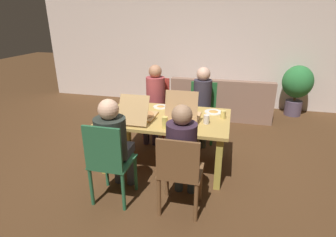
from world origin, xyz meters
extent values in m
plane|color=#51341C|center=(0.00, 0.00, 0.00)|extent=(20.00, 20.00, 0.00)
cube|color=silver|center=(0.00, 2.97, 1.32)|extent=(7.47, 0.12, 2.64)
cube|color=tan|center=(0.00, 0.00, 0.70)|extent=(1.67, 1.02, 0.04)
cube|color=gold|center=(-0.74, -0.42, 0.34)|extent=(0.08, 0.08, 0.68)
cube|color=gold|center=(0.74, -0.42, 0.34)|extent=(0.08, 0.08, 0.68)
cube|color=gold|center=(-0.74, 0.42, 0.34)|extent=(0.08, 0.08, 0.68)
cube|color=gold|center=(0.74, 0.42, 0.34)|extent=(0.08, 0.08, 0.68)
cylinder|color=#29643E|center=(-0.59, -0.68, 0.23)|extent=(0.04, 0.04, 0.46)
cylinder|color=#29643E|center=(-0.21, -0.68, 0.23)|extent=(0.04, 0.04, 0.46)
cylinder|color=#29643E|center=(-0.59, -1.05, 0.23)|extent=(0.04, 0.04, 0.46)
cylinder|color=#29643E|center=(-0.21, -1.05, 0.23)|extent=(0.04, 0.04, 0.46)
cube|color=#29643E|center=(-0.40, -0.86, 0.47)|extent=(0.43, 0.43, 0.02)
cube|color=#29643E|center=(-0.40, -1.06, 0.72)|extent=(0.41, 0.03, 0.49)
cylinder|color=#40424B|center=(-0.48, -0.57, 0.24)|extent=(0.10, 0.10, 0.48)
cylinder|color=#40424B|center=(-0.31, -0.57, 0.24)|extent=(0.10, 0.10, 0.48)
cube|color=#40424B|center=(-0.40, -0.71, 0.53)|extent=(0.31, 0.31, 0.11)
cylinder|color=#2B322B|center=(-0.40, -0.86, 0.76)|extent=(0.34, 0.34, 0.46)
sphere|color=beige|center=(-0.40, -0.86, 1.08)|extent=(0.22, 0.22, 0.22)
cylinder|color=#AC342C|center=(-0.22, 0.69, 0.23)|extent=(0.04, 0.04, 0.46)
cylinder|color=#AC342C|center=(-0.57, 0.69, 0.23)|extent=(0.04, 0.04, 0.46)
cylinder|color=#AC342C|center=(-0.22, 1.03, 0.23)|extent=(0.04, 0.04, 0.46)
cylinder|color=#AC342C|center=(-0.57, 1.03, 0.23)|extent=(0.04, 0.04, 0.46)
cube|color=#AC342C|center=(-0.40, 0.86, 0.47)|extent=(0.40, 0.40, 0.02)
cube|color=#AC342C|center=(-0.40, 1.05, 0.74)|extent=(0.38, 0.03, 0.52)
cylinder|color=#342C45|center=(-0.32, 0.54, 0.24)|extent=(0.10, 0.10, 0.48)
cylinder|color=#342C45|center=(-0.47, 0.54, 0.24)|extent=(0.10, 0.10, 0.48)
cube|color=#342C45|center=(-0.40, 0.69, 0.53)|extent=(0.28, 0.34, 0.11)
cylinder|color=#A64144|center=(-0.40, 0.86, 0.79)|extent=(0.31, 0.31, 0.52)
sphere|color=#AF7858|center=(-0.40, 0.86, 1.14)|extent=(0.21, 0.21, 0.21)
cylinder|color=#256531|center=(0.57, 0.74, 0.23)|extent=(0.04, 0.04, 0.46)
cylinder|color=#256531|center=(0.18, 0.74, 0.23)|extent=(0.04, 0.04, 0.46)
cylinder|color=#256531|center=(0.57, 1.07, 0.23)|extent=(0.04, 0.04, 0.46)
cylinder|color=#256531|center=(0.18, 1.07, 0.23)|extent=(0.04, 0.04, 0.46)
cube|color=#256531|center=(0.37, 0.90, 0.47)|extent=(0.45, 0.39, 0.02)
cube|color=#256531|center=(0.37, 1.08, 0.72)|extent=(0.43, 0.03, 0.48)
cylinder|color=#3D4036|center=(0.45, 0.63, 0.24)|extent=(0.10, 0.10, 0.48)
cylinder|color=#3D4036|center=(0.30, 0.63, 0.24)|extent=(0.10, 0.10, 0.48)
cube|color=#3D4036|center=(0.37, 0.76, 0.53)|extent=(0.26, 0.29, 0.11)
cylinder|color=#322E3A|center=(0.37, 0.90, 0.78)|extent=(0.29, 0.29, 0.50)
sphere|color=#D9A88F|center=(0.37, 0.90, 1.13)|extent=(0.22, 0.22, 0.22)
cylinder|color=brown|center=(0.18, -0.69, 0.23)|extent=(0.04, 0.04, 0.46)
cylinder|color=brown|center=(0.57, -0.69, 0.23)|extent=(0.04, 0.04, 0.46)
cylinder|color=brown|center=(0.18, -1.04, 0.23)|extent=(0.04, 0.04, 0.46)
cylinder|color=brown|center=(0.57, -1.04, 0.23)|extent=(0.04, 0.04, 0.46)
cube|color=brown|center=(0.37, -0.87, 0.47)|extent=(0.44, 0.41, 0.02)
cube|color=brown|center=(0.37, -1.06, 0.69)|extent=(0.42, 0.03, 0.43)
cylinder|color=#323E42|center=(0.30, -0.56, 0.24)|extent=(0.10, 0.10, 0.48)
cylinder|color=#323E42|center=(0.45, -0.56, 0.24)|extent=(0.10, 0.10, 0.48)
cube|color=#323E42|center=(0.37, -0.71, 0.53)|extent=(0.28, 0.32, 0.11)
cylinder|color=#352334|center=(0.37, -0.87, 0.77)|extent=(0.31, 0.31, 0.47)
sphere|color=#A57C5C|center=(0.37, -0.87, 1.09)|extent=(0.20, 0.20, 0.20)
cube|color=tan|center=(-0.32, -0.09, 0.73)|extent=(0.38, 0.38, 0.02)
cylinder|color=#C18047|center=(-0.32, -0.09, 0.75)|extent=(0.33, 0.33, 0.01)
cube|color=tan|center=(-0.32, -0.37, 0.91)|extent=(0.38, 0.18, 0.34)
cube|color=tan|center=(0.24, 0.01, 0.74)|extent=(0.40, 0.40, 0.03)
cylinder|color=#BF8536|center=(0.24, 0.01, 0.76)|extent=(0.35, 0.35, 0.01)
cube|color=tan|center=(0.24, -0.22, 0.95)|extent=(0.40, 0.08, 0.39)
cylinder|color=white|center=(-0.17, 0.35, 0.73)|extent=(0.22, 0.22, 0.01)
cone|color=#C7853C|center=(-0.17, 0.35, 0.74)|extent=(0.11, 0.11, 0.02)
cylinder|color=white|center=(0.60, 0.31, 0.73)|extent=(0.25, 0.25, 0.01)
cone|color=gold|center=(0.60, 0.31, 0.74)|extent=(0.13, 0.13, 0.02)
cylinder|color=white|center=(-0.56, 0.29, 0.73)|extent=(0.25, 0.25, 0.01)
cylinder|color=#DCC861|center=(0.08, -0.38, 0.79)|extent=(0.07, 0.07, 0.14)
cylinder|color=silver|center=(0.55, -0.13, 0.78)|extent=(0.07, 0.07, 0.11)
cylinder|color=#E1C866|center=(0.74, 0.11, 0.77)|extent=(0.07, 0.07, 0.10)
cylinder|color=silver|center=(-0.48, -0.39, 0.78)|extent=(0.06, 0.06, 0.12)
cube|color=#926D59|center=(0.63, 2.24, 0.20)|extent=(1.98, 0.85, 0.41)
cube|color=#926D59|center=(0.63, 1.89, 0.61)|extent=(1.98, 0.16, 0.41)
cube|color=#926D59|center=(-0.26, 2.24, 0.50)|extent=(0.20, 0.81, 0.18)
cube|color=#926D59|center=(1.53, 2.24, 0.50)|extent=(0.20, 0.81, 0.18)
cylinder|color=#5B4C61|center=(2.12, 2.57, 0.16)|extent=(0.33, 0.33, 0.31)
cylinder|color=brown|center=(2.12, 2.57, 0.39)|extent=(0.05, 0.05, 0.17)
ellipsoid|color=#2E7C3C|center=(2.12, 2.57, 0.72)|extent=(0.60, 0.60, 0.66)
camera|label=1|loc=(0.81, -3.24, 2.00)|focal=28.59mm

